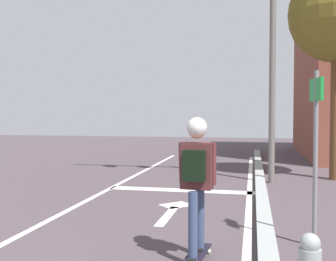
{
  "coord_description": "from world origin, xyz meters",
  "views": [
    {
      "loc": [
        3.14,
        -0.93,
        1.77
      ],
      "look_at": [
        1.54,
        6.64,
        1.46
      ],
      "focal_mm": 43.23,
      "sensor_mm": 36.0,
      "label": 1
    }
  ],
  "objects_px": {
    "skater": "(196,168)",
    "traffic_signal_mast": "(238,24)",
    "street_sign_post": "(316,133)",
    "skateboard": "(197,255)"
  },
  "relations": [
    {
      "from": "traffic_signal_mast",
      "to": "street_sign_post",
      "type": "distance_m",
      "value": 5.82
    },
    {
      "from": "skater",
      "to": "street_sign_post",
      "type": "distance_m",
      "value": 1.75
    },
    {
      "from": "skater",
      "to": "street_sign_post",
      "type": "bearing_deg",
      "value": 30.41
    },
    {
      "from": "skateboard",
      "to": "traffic_signal_mast",
      "type": "distance_m",
      "value": 7.17
    },
    {
      "from": "skater",
      "to": "traffic_signal_mast",
      "type": "height_order",
      "value": "traffic_signal_mast"
    },
    {
      "from": "skater",
      "to": "street_sign_post",
      "type": "height_order",
      "value": "street_sign_post"
    },
    {
      "from": "skater",
      "to": "skateboard",
      "type": "bearing_deg",
      "value": 84.45
    },
    {
      "from": "skateboard",
      "to": "street_sign_post",
      "type": "relative_size",
      "value": 0.38
    },
    {
      "from": "skateboard",
      "to": "traffic_signal_mast",
      "type": "height_order",
      "value": "traffic_signal_mast"
    },
    {
      "from": "skater",
      "to": "traffic_signal_mast",
      "type": "distance_m",
      "value": 6.65
    }
  ]
}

